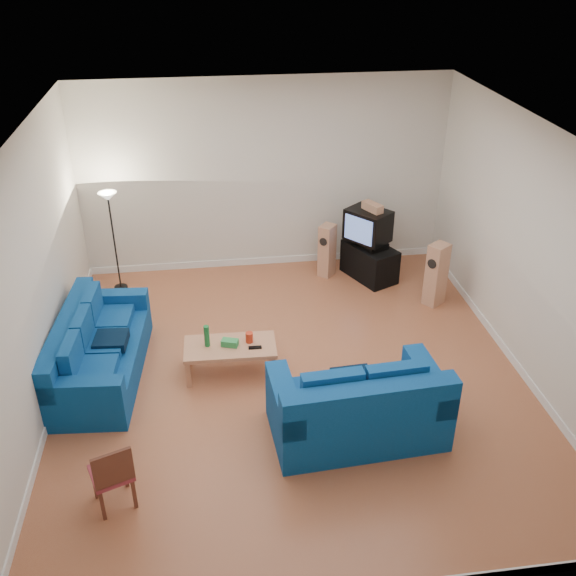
{
  "coord_description": "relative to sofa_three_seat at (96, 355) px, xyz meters",
  "views": [
    {
      "loc": [
        -0.96,
        -6.71,
        5.16
      ],
      "look_at": [
        0.0,
        0.4,
        1.1
      ],
      "focal_mm": 40.0,
      "sensor_mm": 36.0,
      "label": 1
    }
  ],
  "objects": [
    {
      "name": "room",
      "position": [
        2.51,
        -0.35,
        1.22
      ],
      "size": [
        6.01,
        6.51,
        3.21
      ],
      "color": "brown",
      "rests_on": "ground"
    },
    {
      "name": "sofa_three_seat",
      "position": [
        0.0,
        0.0,
        0.0
      ],
      "size": [
        1.14,
        2.32,
        0.87
      ],
      "rotation": [
        0.0,
        0.0,
        -1.65
      ],
      "color": "navy",
      "rests_on": "ground"
    },
    {
      "name": "sofa_loveseat",
      "position": [
        3.1,
        -1.57,
        0.04
      ],
      "size": [
        2.01,
        1.21,
        0.97
      ],
      "rotation": [
        0.0,
        0.0,
        0.07
      ],
      "color": "navy",
      "rests_on": "ground"
    },
    {
      "name": "coffee_table",
      "position": [
        1.72,
        -0.18,
        0.05
      ],
      "size": [
        1.2,
        0.62,
        0.43
      ],
      "rotation": [
        0.0,
        0.0,
        -0.03
      ],
      "color": "tan",
      "rests_on": "ground"
    },
    {
      "name": "bottle",
      "position": [
        1.43,
        -0.14,
        0.26
      ],
      "size": [
        0.08,
        0.08,
        0.3
      ],
      "primitive_type": "cylinder",
      "rotation": [
        0.0,
        0.0,
        -0.19
      ],
      "color": "#197233",
      "rests_on": "coffee_table"
    },
    {
      "name": "tissue_box",
      "position": [
        1.72,
        -0.18,
        0.15
      ],
      "size": [
        0.24,
        0.18,
        0.09
      ],
      "primitive_type": "cube",
      "rotation": [
        0.0,
        0.0,
        -0.32
      ],
      "color": "green",
      "rests_on": "coffee_table"
    },
    {
      "name": "red_canister",
      "position": [
        1.98,
        -0.13,
        0.18
      ],
      "size": [
        0.13,
        0.13,
        0.14
      ],
      "primitive_type": "cylinder",
      "rotation": [
        0.0,
        0.0,
        -0.39
      ],
      "color": "red",
      "rests_on": "coffee_table"
    },
    {
      "name": "remote",
      "position": [
        2.04,
        -0.28,
        0.12
      ],
      "size": [
        0.17,
        0.06,
        0.02
      ],
      "primitive_type": "cube",
      "rotation": [
        0.0,
        0.0,
        -0.02
      ],
      "color": "black",
      "rests_on": "coffee_table"
    },
    {
      "name": "tv_stand",
      "position": [
        4.17,
        2.17,
        -0.04
      ],
      "size": [
        0.87,
        1.07,
        0.57
      ],
      "primitive_type": "cube",
      "rotation": [
        0.0,
        0.0,
        -1.13
      ],
      "color": "black",
      "rests_on": "ground"
    },
    {
      "name": "av_receiver",
      "position": [
        4.18,
        2.14,
        0.3
      ],
      "size": [
        0.5,
        0.55,
        0.1
      ],
      "primitive_type": "cube",
      "rotation": [
        0.0,
        0.0,
        -1.16
      ],
      "color": "black",
      "rests_on": "tv_stand"
    },
    {
      "name": "television",
      "position": [
        4.11,
        2.21,
        0.61
      ],
      "size": [
        0.8,
        0.83,
        0.52
      ],
      "rotation": [
        0.0,
        0.0,
        -0.88
      ],
      "color": "black",
      "rests_on": "av_receiver"
    },
    {
      "name": "centre_speaker",
      "position": [
        4.16,
        2.19,
        0.93
      ],
      "size": [
        0.3,
        0.4,
        0.13
      ],
      "primitive_type": "cube",
      "rotation": [
        0.0,
        0.0,
        -1.09
      ],
      "color": "tan",
      "rests_on": "television"
    },
    {
      "name": "speaker_left",
      "position": [
        3.47,
        2.35,
        0.13
      ],
      "size": [
        0.33,
        0.34,
        0.91
      ],
      "rotation": [
        0.0,
        0.0,
        -0.69
      ],
      "color": "tan",
      "rests_on": "ground"
    },
    {
      "name": "speaker_right",
      "position": [
        4.96,
        1.2,
        0.18
      ],
      "size": [
        0.38,
        0.36,
        1.01
      ],
      "rotation": [
        0.0,
        0.0,
        -0.96
      ],
      "color": "tan",
      "rests_on": "ground"
    },
    {
      "name": "floor_lamp",
      "position": [
        0.06,
        2.35,
        1.04
      ],
      "size": [
        0.28,
        0.28,
        1.65
      ],
      "color": "black",
      "rests_on": "ground"
    },
    {
      "name": "dining_chair",
      "position": [
        0.45,
        -2.28,
        0.13
      ],
      "size": [
        0.5,
        0.5,
        0.82
      ],
      "rotation": [
        0.0,
        0.0,
        0.36
      ],
      "color": "brown",
      "rests_on": "ground"
    }
  ]
}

